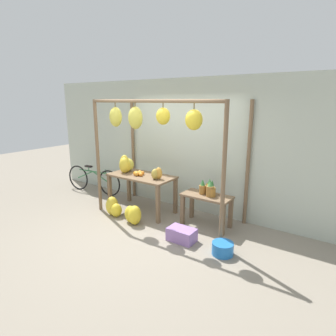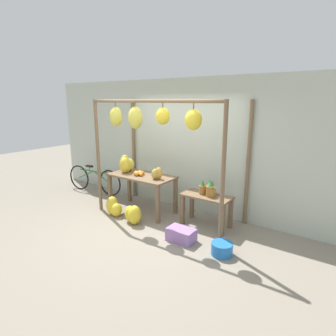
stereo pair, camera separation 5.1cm
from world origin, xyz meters
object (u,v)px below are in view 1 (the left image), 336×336
at_px(banana_pile_ground_left, 114,207).
at_px(papaya_pile, 157,174).
at_px(fruit_crate_white, 182,235).
at_px(blue_bucket, 223,249).
at_px(orange_pile, 139,173).
at_px(parked_bicycle, 93,180).
at_px(banana_pile_ground_right, 133,215).
at_px(pineapple_cluster, 209,189).
at_px(banana_pile_on_table, 126,165).

distance_m(banana_pile_ground_left, papaya_pile, 1.18).
bearing_deg(fruit_crate_white, blue_bucket, -0.41).
distance_m(orange_pile, papaya_pile, 0.50).
height_order(blue_bucket, parked_bicycle, parked_bicycle).
xyz_separation_m(banana_pile_ground_right, parked_bicycle, (-2.10, 0.83, 0.17)).
xyz_separation_m(orange_pile, papaya_pile, (0.49, -0.02, 0.07)).
bearing_deg(blue_bucket, banana_pile_ground_right, 178.25).
bearing_deg(parked_bicycle, papaya_pile, -7.51).
xyz_separation_m(pineapple_cluster, papaya_pile, (-1.06, -0.21, 0.18)).
relative_size(banana_pile_on_table, banana_pile_ground_right, 1.05).
xyz_separation_m(fruit_crate_white, papaya_pile, (-0.96, 0.59, 0.81)).
height_order(orange_pile, blue_bucket, orange_pile).
xyz_separation_m(banana_pile_ground_left, papaya_pile, (0.78, 0.47, 0.74)).
relative_size(banana_pile_on_table, parked_bicycle, 0.29).
relative_size(pineapple_cluster, banana_pile_ground_right, 0.72).
bearing_deg(pineapple_cluster, papaya_pile, -169.04).
height_order(banana_pile_on_table, papaya_pile, banana_pile_on_table).
distance_m(banana_pile_on_table, pineapple_cluster, 1.99).
height_order(banana_pile_ground_left, fruit_crate_white, banana_pile_ground_left).
bearing_deg(papaya_pile, blue_bucket, -18.97).
relative_size(pineapple_cluster, banana_pile_ground_left, 0.76).
bearing_deg(papaya_pile, parked_bicycle, 172.49).
bearing_deg(pineapple_cluster, orange_pile, -173.06).
relative_size(banana_pile_on_table, pineapple_cluster, 1.45).
bearing_deg(fruit_crate_white, pineapple_cluster, 82.60).
xyz_separation_m(banana_pile_on_table, blue_bucket, (2.63, -0.67, -0.87)).
bearing_deg(banana_pile_on_table, parked_bicycle, 170.64).
distance_m(pineapple_cluster, banana_pile_ground_right, 1.56).
bearing_deg(parked_bicycle, pineapple_cluster, -1.64).
distance_m(banana_pile_on_table, banana_pile_ground_right, 1.23).
height_order(pineapple_cluster, parked_bicycle, pineapple_cluster).
bearing_deg(papaya_pile, pineapple_cluster, 10.96).
bearing_deg(blue_bucket, orange_pile, 164.64).
xyz_separation_m(pineapple_cluster, banana_pile_ground_right, (-1.25, -0.74, -0.56)).
height_order(fruit_crate_white, parked_bicycle, parked_bicycle).
bearing_deg(orange_pile, blue_bucket, -15.36).
height_order(banana_pile_ground_left, papaya_pile, papaya_pile).
bearing_deg(banana_pile_ground_left, blue_bucket, -2.78).
bearing_deg(banana_pile_on_table, fruit_crate_white, -19.40).
distance_m(orange_pile, pineapple_cluster, 1.57).
bearing_deg(banana_pile_on_table, orange_pile, -7.84).
xyz_separation_m(banana_pile_on_table, pineapple_cluster, (1.98, 0.13, -0.23)).
bearing_deg(parked_bicycle, blue_bucket, -12.55).
xyz_separation_m(banana_pile_on_table, parked_bicycle, (-1.38, 0.23, -0.62)).
height_order(orange_pile, fruit_crate_white, orange_pile).
bearing_deg(papaya_pile, banana_pile_ground_right, -109.61).
xyz_separation_m(banana_pile_ground_left, parked_bicycle, (-1.51, 0.77, 0.17)).
height_order(orange_pile, parked_bicycle, orange_pile).
height_order(pineapple_cluster, banana_pile_ground_left, pineapple_cluster).
bearing_deg(pineapple_cluster, banana_pile_ground_left, -159.92).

